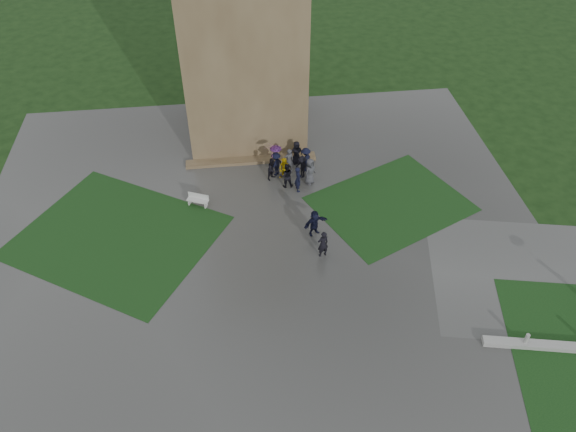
{
  "coord_description": "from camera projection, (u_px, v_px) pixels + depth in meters",
  "views": [
    {
      "loc": [
        -1.21,
        -21.19,
        23.17
      ],
      "look_at": [
        1.71,
        3.31,
        1.2
      ],
      "focal_mm": 35.0,
      "sensor_mm": 36.0,
      "label": 1
    }
  ],
  "objects": [
    {
      "name": "plaza",
      "position": [
        262.0,
        248.0,
        32.71
      ],
      "size": [
        34.0,
        34.0,
        0.02
      ],
      "primitive_type": "cube",
      "color": "#363634",
      "rests_on": "ground"
    },
    {
      "name": "ground",
      "position": [
        265.0,
        274.0,
        31.23
      ],
      "size": [
        120.0,
        120.0,
        0.0
      ],
      "primitive_type": "plane",
      "color": "black"
    },
    {
      "name": "visitor_cluster",
      "position": [
        290.0,
        163.0,
        37.09
      ],
      "size": [
        3.48,
        3.67,
        2.69
      ],
      "color": "black",
      "rests_on": "plaza"
    },
    {
      "name": "pedestrian_mid",
      "position": [
        314.0,
        223.0,
        33.07
      ],
      "size": [
        1.69,
        1.19,
        1.72
      ],
      "primitive_type": "imported",
      "rotation": [
        0.0,
        0.0,
        0.43
      ],
      "color": "black",
      "rests_on": "plaza"
    },
    {
      "name": "lawn_inset_left",
      "position": [
        117.0,
        237.0,
        33.43
      ],
      "size": [
        14.1,
        13.46,
        0.01
      ],
      "primitive_type": "cube",
      "rotation": [
        0.0,
        0.0,
        -0.56
      ],
      "color": "black",
      "rests_on": "plaza"
    },
    {
      "name": "tower_plinth",
      "position": [
        251.0,
        160.0,
        39.01
      ],
      "size": [
        9.0,
        0.8,
        0.22
      ],
      "primitive_type": "cube",
      "color": "brown",
      "rests_on": "plaza"
    },
    {
      "name": "tower",
      "position": [
        240.0,
        9.0,
        36.37
      ],
      "size": [
        8.0,
        8.0,
        18.0
      ],
      "primitive_type": "cube",
      "color": "brown",
      "rests_on": "ground"
    },
    {
      "name": "bench",
      "position": [
        198.0,
        200.0,
        35.34
      ],
      "size": [
        1.44,
        0.94,
        0.8
      ],
      "rotation": [
        0.0,
        0.0,
        -0.4
      ],
      "color": "beige",
      "rests_on": "plaza"
    },
    {
      "name": "lawn_inset_right",
      "position": [
        391.0,
        204.0,
        35.68
      ],
      "size": [
        11.12,
        10.15,
        0.01
      ],
      "primitive_type": "cube",
      "rotation": [
        0.0,
        0.0,
        0.44
      ],
      "color": "black",
      "rests_on": "plaza"
    },
    {
      "name": "pedestrian_near",
      "position": [
        323.0,
        244.0,
        31.68
      ],
      "size": [
        0.75,
        0.6,
        1.81
      ],
      "primitive_type": "imported",
      "rotation": [
        0.0,
        0.0,
        3.43
      ],
      "color": "black",
      "rests_on": "plaza"
    }
  ]
}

